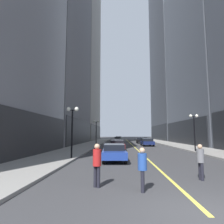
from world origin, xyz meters
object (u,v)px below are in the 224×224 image
car_blue (114,152)px  car_navy (147,142)px  car_silver (118,139)px  street_lamp_left_near (72,121)px  street_lamp_right_mid (194,124)px  pedestrian_in_grey_suit (200,159)px  car_black (141,140)px  street_lamp_left_far (96,127)px  car_red (117,145)px  pedestrian_in_blue_hoodie (142,166)px  car_green (119,138)px  pedestrian_in_red_jacket (97,162)px

car_blue → car_navy: same height
car_silver → street_lamp_left_near: (-3.45, -36.13, 2.54)m
car_silver → street_lamp_right_mid: (9.35, -29.32, 2.54)m
car_silver → pedestrian_in_grey_suit: (4.37, -42.89, 0.24)m
car_black → street_lamp_right_mid: bearing=-79.6°
car_silver → street_lamp_left_far: bearing=-100.0°
car_red → pedestrian_in_blue_hoodie: size_ratio=2.75×
car_navy → street_lamp_left_far: street_lamp_left_far is taller
car_blue → street_lamp_left_far: size_ratio=0.95×
car_black → car_silver: size_ratio=1.05×
car_red → car_black: (5.12, 19.43, 0.00)m
car_green → pedestrian_in_blue_hoodie: bearing=-88.7°
car_green → pedestrian_in_red_jacket: (-0.51, -53.75, 0.30)m
car_silver → pedestrian_in_grey_suit: 43.11m
car_green → street_lamp_left_near: bearing=-94.5°
car_navy → car_silver: (-5.39, 18.02, 0.00)m
car_red → car_silver: 27.06m
street_lamp_left_far → car_blue: bearing=-78.3°
car_red → street_lamp_left_near: size_ratio=1.01×
car_silver → pedestrian_in_red_jacket: 44.25m
car_blue → car_green: (0.03, 46.33, 0.00)m
car_black → street_lamp_left_far: size_ratio=1.10×
car_blue → car_red: bearing=89.3°
car_red → car_black: size_ratio=0.92×
car_navy → car_black: bearing=90.1°
car_navy → car_silver: 18.81m
pedestrian_in_red_jacket → pedestrian_in_blue_hoodie: pedestrian_in_red_jacket is taller
car_blue → street_lamp_left_far: street_lamp_left_far is taller
pedestrian_in_grey_suit → pedestrian_in_blue_hoodie: size_ratio=1.02×
pedestrian_in_grey_suit → pedestrian_in_blue_hoodie: (-2.93, -1.90, -0.02)m
car_green → pedestrian_in_grey_suit: pedestrian_in_grey_suit is taller
car_silver → pedestrian_in_grey_suit: pedestrian_in_grey_suit is taller
car_black → car_silver: (-5.38, 7.64, -0.00)m
car_red → car_silver: (-0.25, 27.06, 0.00)m
car_red → pedestrian_in_red_jacket: (-0.60, -17.19, 0.30)m
pedestrian_in_red_jacket → car_black: bearing=81.1°
car_green → pedestrian_in_blue_hoodie: pedestrian_in_blue_hoodie is taller
car_green → pedestrian_in_blue_hoodie: size_ratio=2.58×
street_lamp_left_near → car_blue: bearing=-11.1°
car_navy → car_silver: bearing=106.6°
pedestrian_in_red_jacket → pedestrian_in_blue_hoodie: size_ratio=1.07×
car_green → street_lamp_left_near: 45.84m
car_blue → pedestrian_in_grey_suit: pedestrian_in_grey_suit is taller
car_navy → street_lamp_left_near: (-8.84, -18.11, 2.54)m
car_black → pedestrian_in_red_jacket: 37.06m
car_red → street_lamp_right_mid: 9.71m
pedestrian_in_grey_suit → street_lamp_left_near: 10.58m
car_blue → pedestrian_in_red_jacket: size_ratio=2.42×
car_silver → street_lamp_left_far: size_ratio=1.04×
car_black → pedestrian_in_red_jacket: (-5.72, -36.61, 0.30)m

